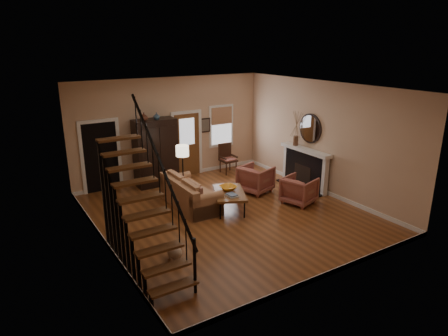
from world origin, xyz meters
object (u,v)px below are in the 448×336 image
coffee_table (229,201)px  floor_lamp (183,173)px  armchair_left (299,190)px  armchair_right (256,179)px  side_chair (228,159)px  sofa (190,193)px  armoire (156,153)px

coffee_table → floor_lamp: size_ratio=0.84×
armchair_left → armchair_right: armchair_right is taller
armchair_left → side_chair: bearing=-13.1°
armchair_left → armchair_right: (-0.51, 1.37, 0.02)m
sofa → armchair_right: 2.19m
coffee_table → sofa: bearing=135.8°
coffee_table → armchair_left: bearing=-18.4°
floor_lamp → coffee_table: bearing=-62.9°
armoire → armchair_right: bearing=-43.7°
armchair_right → side_chair: bearing=-25.7°
armchair_left → floor_lamp: size_ratio=0.53×
coffee_table → side_chair: size_ratio=1.31×
armoire → floor_lamp: 1.57m
sofa → armchair_left: sofa is taller
coffee_table → armoire: bearing=106.8°
side_chair → floor_lamp: bearing=-150.5°
sofa → armchair_left: 3.04m
armoire → side_chair: armoire is taller
armchair_left → floor_lamp: bearing=35.3°
armchair_right → sofa: bearing=71.2°
armoire → sofa: armoire is taller
armoire → coffee_table: bearing=-73.2°
armchair_left → sofa: bearing=45.4°
armchair_left → floor_lamp: floor_lamp is taller
sofa → coffee_table: bearing=-44.0°
armchair_right → floor_lamp: 2.23m
sofa → armchair_left: bearing=-27.2°
armchair_right → coffee_table: bearing=99.5°
sofa → floor_lamp: 0.73m
floor_lamp → side_chair: bearing=29.5°
armchair_right → floor_lamp: (-2.10, 0.63, 0.39)m
armchair_left → armchair_right: bearing=3.2°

